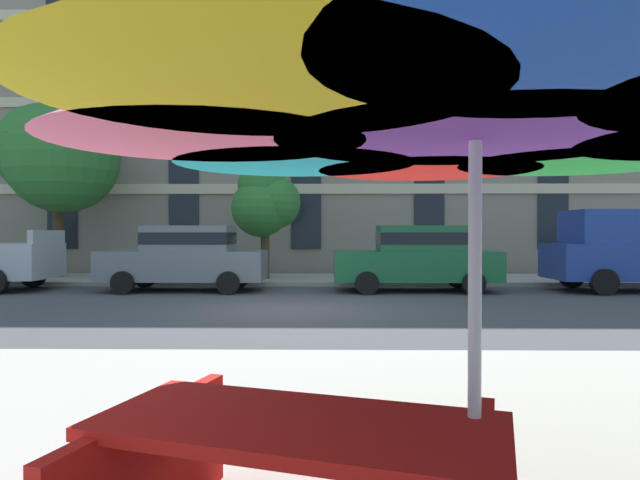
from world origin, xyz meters
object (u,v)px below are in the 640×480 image
(sedan_gray, at_px, (186,256))
(sedan_green, at_px, (417,256))
(street_tree_left, at_px, (55,155))
(pickup_blue, at_px, (637,254))
(patio_umbrella, at_px, (476,98))
(street_tree_middle, at_px, (265,201))

(sedan_gray, xyz_separation_m, sedan_green, (6.30, 0.00, 0.00))
(sedan_gray, height_order, street_tree_left, street_tree_left)
(sedan_green, bearing_deg, pickup_blue, 0.00)
(patio_umbrella, bearing_deg, street_tree_middle, 99.84)
(street_tree_left, bearing_deg, sedan_gray, -30.93)
(street_tree_left, relative_size, street_tree_middle, 1.52)
(sedan_green, xyz_separation_m, street_tree_middle, (-4.42, 2.61, 1.66))
(sedan_gray, height_order, street_tree_middle, street_tree_middle)
(patio_umbrella, bearing_deg, pickup_blue, 58.75)
(patio_umbrella, bearing_deg, sedan_gray, 109.64)
(sedan_green, bearing_deg, street_tree_middle, 149.45)
(street_tree_left, distance_m, street_tree_middle, 7.16)
(sedan_gray, bearing_deg, street_tree_middle, 54.23)
(sedan_green, bearing_deg, street_tree_left, 165.00)
(street_tree_middle, distance_m, patio_umbrella, 15.54)
(street_tree_left, height_order, patio_umbrella, street_tree_left)
(patio_umbrella, bearing_deg, sedan_green, 82.08)
(sedan_green, relative_size, street_tree_left, 0.75)
(street_tree_middle, height_order, patio_umbrella, street_tree_middle)
(sedan_gray, relative_size, sedan_green, 1.00)
(pickup_blue, height_order, street_tree_middle, street_tree_middle)
(sedan_gray, relative_size, street_tree_middle, 1.13)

